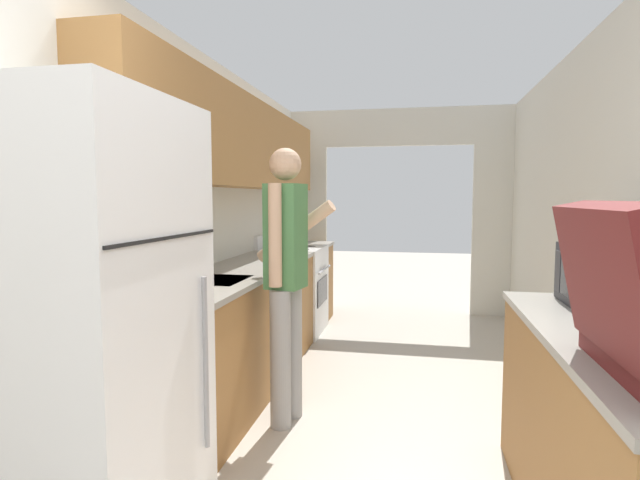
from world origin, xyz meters
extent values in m
cube|color=silver|center=(-1.37, 1.99, 1.25)|extent=(0.06, 7.58, 2.50)
cube|color=#9E6B38|center=(-1.18, 2.92, 1.86)|extent=(0.32, 3.84, 0.71)
cube|color=silver|center=(1.37, 1.99, 1.25)|extent=(0.06, 7.58, 2.50)
cube|color=silver|center=(-1.22, 5.21, 1.02)|extent=(0.65, 0.06, 2.05)
cube|color=silver|center=(1.22, 5.21, 1.02)|extent=(0.65, 0.06, 2.05)
cube|color=silver|center=(0.00, 5.21, 2.27)|extent=(3.08, 0.06, 0.45)
cube|color=#9E6B38|center=(-1.04, 2.33, 0.43)|extent=(0.60, 2.67, 0.86)
cube|color=gray|center=(-1.04, 2.33, 0.88)|extent=(0.62, 2.68, 0.03)
cube|color=#9E6B38|center=(-1.04, 4.63, 0.43)|extent=(0.60, 0.43, 0.86)
cube|color=gray|center=(-1.04, 4.64, 0.88)|extent=(0.62, 0.44, 0.03)
cube|color=#9EA3A8|center=(-1.04, 1.95, 0.90)|extent=(0.42, 0.44, 0.00)
cube|color=#9E6B38|center=(1.04, 1.02, 0.43)|extent=(0.60, 1.73, 0.86)
cube|color=gray|center=(1.04, 1.02, 0.88)|extent=(0.62, 1.75, 0.03)
cube|color=white|center=(-0.97, 0.59, 0.89)|extent=(0.73, 0.78, 1.78)
cube|color=black|center=(-0.60, 0.59, 1.28)|extent=(0.01, 0.75, 0.01)
cylinder|color=#99999E|center=(-0.59, 0.84, 0.75)|extent=(0.02, 0.02, 0.71)
cube|color=white|center=(-1.03, 4.04, 0.45)|extent=(0.62, 0.75, 0.90)
cube|color=black|center=(-0.72, 4.04, 0.45)|extent=(0.01, 0.51, 0.27)
cylinder|color=#B7B7BC|center=(-0.70, 4.04, 0.67)|extent=(0.02, 0.60, 0.02)
cube|color=white|center=(-1.32, 4.04, 0.97)|extent=(0.04, 0.75, 0.14)
cylinder|color=#232328|center=(-0.91, 3.88, 0.90)|extent=(0.16, 0.16, 0.01)
cylinder|color=#232328|center=(-0.91, 4.21, 0.90)|extent=(0.16, 0.16, 0.01)
cylinder|color=#232328|center=(-1.16, 3.88, 0.90)|extent=(0.16, 0.16, 0.01)
cylinder|color=#232328|center=(-1.16, 4.21, 0.90)|extent=(0.16, 0.16, 0.01)
cylinder|color=#9E9E9E|center=(-0.56, 1.87, 0.43)|extent=(0.15, 0.15, 0.86)
cylinder|color=#9E9E9E|center=(-0.53, 2.04, 0.43)|extent=(0.15, 0.15, 0.86)
cube|color=#4C844C|center=(-0.55, 1.95, 1.18)|extent=(0.24, 0.24, 0.65)
cylinder|color=#DBAD89|center=(-0.57, 1.81, 1.20)|extent=(0.09, 0.09, 0.61)
cylinder|color=#DBAD89|center=(-0.52, 2.10, 1.20)|extent=(0.55, 0.18, 0.42)
sphere|color=#DBAD89|center=(-0.55, 1.95, 1.63)|extent=(0.20, 0.20, 0.20)
cube|color=#5B1919|center=(0.81, 0.53, 1.19)|extent=(0.19, 0.65, 0.45)
cube|color=black|center=(1.15, 1.56, 1.04)|extent=(0.35, 0.48, 0.29)
cube|color=black|center=(0.97, 1.51, 1.04)|extent=(0.01, 0.29, 0.20)
cube|color=#38383D|center=(0.97, 1.72, 1.04)|extent=(0.01, 0.10, 0.21)
camera|label=1|loc=(0.26, -1.02, 1.42)|focal=28.00mm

